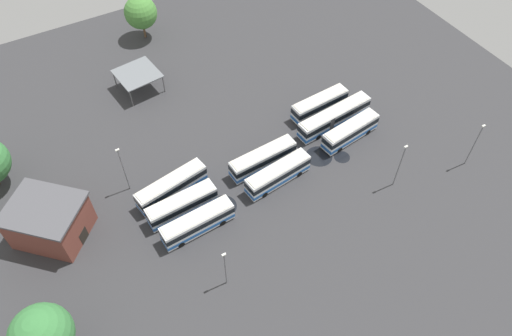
# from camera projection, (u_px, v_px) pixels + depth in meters

# --- Properties ---
(ground_plane) EXTENTS (107.26, 107.26, 0.00)m
(ground_plane) POSITION_uv_depth(u_px,v_px,m) (264.00, 165.00, 77.96)
(ground_plane) COLOR #333335
(bus_row0_slot0) EXTENTS (10.92, 3.06, 3.44)m
(bus_row0_slot0) POSITION_uv_depth(u_px,v_px,m) (198.00, 223.00, 68.86)
(bus_row0_slot0) COLOR silver
(bus_row0_slot0) RESTS_ON ground_plane
(bus_row0_slot1) EXTENTS (10.68, 3.01, 3.44)m
(bus_row0_slot1) POSITION_uv_depth(u_px,v_px,m) (182.00, 205.00, 70.81)
(bus_row0_slot1) COLOR silver
(bus_row0_slot1) RESTS_ON ground_plane
(bus_row0_slot2) EXTENTS (11.57, 4.39, 3.44)m
(bus_row0_slot2) POSITION_uv_depth(u_px,v_px,m) (172.00, 187.00, 72.95)
(bus_row0_slot2) COLOR silver
(bus_row0_slot2) RESTS_ON ground_plane
(bus_row1_slot0) EXTENTS (11.15, 3.73, 3.44)m
(bus_row1_slot0) POSITION_uv_depth(u_px,v_px,m) (278.00, 174.00, 74.46)
(bus_row1_slot0) COLOR silver
(bus_row1_slot0) RESTS_ON ground_plane
(bus_row1_slot1) EXTENTS (11.28, 3.12, 3.44)m
(bus_row1_slot1) POSITION_uv_depth(u_px,v_px,m) (263.00, 159.00, 76.43)
(bus_row1_slot1) COLOR silver
(bus_row1_slot1) RESTS_ON ground_plane
(bus_row2_slot0) EXTENTS (10.84, 3.84, 3.44)m
(bus_row2_slot0) POSITION_uv_depth(u_px,v_px,m) (350.00, 131.00, 80.23)
(bus_row2_slot0) COLOR silver
(bus_row2_slot0) RESTS_ON ground_plane
(bus_row2_slot1) EXTENTS (14.25, 3.81, 3.44)m
(bus_row2_slot1) POSITION_uv_depth(u_px,v_px,m) (334.00, 117.00, 82.33)
(bus_row2_slot1) COLOR silver
(bus_row2_slot1) RESTS_ON ground_plane
(bus_row2_slot2) EXTENTS (10.75, 3.19, 3.44)m
(bus_row2_slot2) POSITION_uv_depth(u_px,v_px,m) (320.00, 104.00, 84.32)
(bus_row2_slot2) COLOR silver
(bus_row2_slot2) RESTS_ON ground_plane
(depot_building) EXTENTS (12.81, 12.77, 6.28)m
(depot_building) POSITION_uv_depth(u_px,v_px,m) (49.00, 221.00, 67.49)
(depot_building) COLOR brown
(depot_building) RESTS_ON ground_plane
(maintenance_shelter) EXTENTS (7.86, 7.89, 3.71)m
(maintenance_shelter) POSITION_uv_depth(u_px,v_px,m) (137.00, 74.00, 86.88)
(maintenance_shelter) COLOR slate
(maintenance_shelter) RESTS_ON ground_plane
(lamp_post_mid_lot) EXTENTS (0.56, 0.28, 7.54)m
(lamp_post_mid_lot) POSITION_uv_depth(u_px,v_px,m) (225.00, 267.00, 61.77)
(lamp_post_mid_lot) COLOR slate
(lamp_post_mid_lot) RESTS_ON ground_plane
(lamp_post_far_corner) EXTENTS (0.56, 0.28, 8.80)m
(lamp_post_far_corner) POSITION_uv_depth(u_px,v_px,m) (400.00, 164.00, 71.80)
(lamp_post_far_corner) COLOR slate
(lamp_post_far_corner) RESTS_ON ground_plane
(lamp_post_near_entrance) EXTENTS (0.56, 0.28, 8.64)m
(lamp_post_near_entrance) POSITION_uv_depth(u_px,v_px,m) (475.00, 143.00, 74.57)
(lamp_post_near_entrance) COLOR slate
(lamp_post_near_entrance) RESTS_ON ground_plane
(lamp_post_by_building) EXTENTS (0.56, 0.28, 9.01)m
(lamp_post_by_building) POSITION_uv_depth(u_px,v_px,m) (123.00, 168.00, 71.20)
(lamp_post_by_building) COLOR slate
(lamp_post_by_building) RESTS_ON ground_plane
(tree_south_edge) EXTENTS (7.17, 7.17, 9.78)m
(tree_south_edge) POSITION_uv_depth(u_px,v_px,m) (42.00, 335.00, 54.21)
(tree_south_edge) COLOR brown
(tree_south_edge) RESTS_ON ground_plane
(tree_north_edge) EXTENTS (6.42, 6.42, 8.85)m
(tree_north_edge) POSITION_uv_depth(u_px,v_px,m) (141.00, 13.00, 95.42)
(tree_north_edge) COLOR brown
(tree_north_edge) RESTS_ON ground_plane
(puddle_centre_drain) EXTENTS (4.10, 4.10, 0.01)m
(puddle_centre_drain) POSITION_uv_depth(u_px,v_px,m) (223.00, 206.00, 72.85)
(puddle_centre_drain) COLOR black
(puddle_centre_drain) RESTS_ON ground_plane
(puddle_between_rows) EXTENTS (4.39, 4.39, 0.01)m
(puddle_between_rows) POSITION_uv_depth(u_px,v_px,m) (319.00, 156.00, 79.16)
(puddle_between_rows) COLOR black
(puddle_between_rows) RESTS_ON ground_plane
(puddle_near_shelter) EXTENTS (2.61, 2.61, 0.01)m
(puddle_near_shelter) POSITION_uv_depth(u_px,v_px,m) (342.00, 157.00, 79.06)
(puddle_near_shelter) COLOR black
(puddle_near_shelter) RESTS_ON ground_plane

